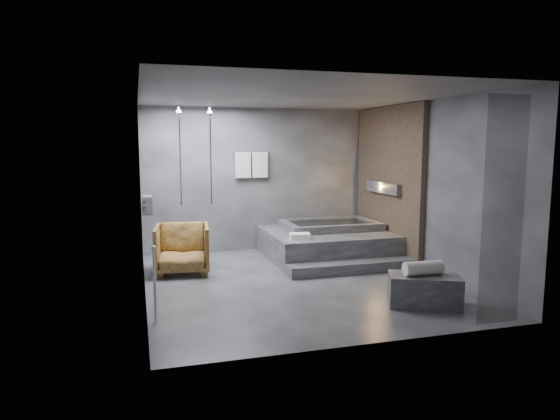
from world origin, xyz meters
name	(u,v)px	position (x,y,z in m)	size (l,w,h in m)	color
room	(316,168)	(0.40, 0.24, 1.73)	(5.00, 5.04, 2.82)	#2E2E31
tub_deck	(326,244)	(1.05, 1.45, 0.25)	(2.20, 2.00, 0.50)	#333336
tub_step	(352,267)	(1.05, 0.27, 0.09)	(2.20, 0.36, 0.18)	#333336
concrete_bench	(424,290)	(1.26, -1.54, 0.20)	(0.91, 0.50, 0.41)	#313133
driftwood_chair	(182,249)	(-1.64, 1.04, 0.40)	(0.86, 0.89, 0.81)	#4A3012
rolled_towel	(423,268)	(1.24, -1.53, 0.50)	(0.19, 0.19, 0.52)	white
deck_towel	(300,236)	(0.34, 0.86, 0.54)	(0.34, 0.25, 0.09)	white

